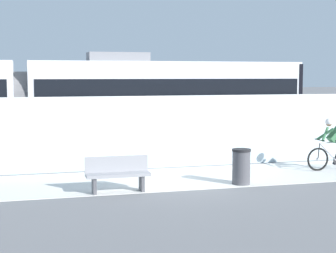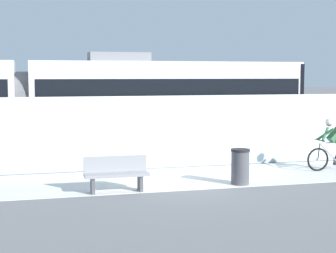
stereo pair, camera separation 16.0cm
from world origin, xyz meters
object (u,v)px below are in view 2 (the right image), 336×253
object	(u,v)px
trash_bin	(240,167)
bench	(116,173)
tram	(22,102)
cyclist_on_bike	(334,145)

from	to	relation	value
trash_bin	bench	xyz separation A→B (m)	(-3.34, -0.04, -0.00)
tram	bench	size ratio (longest dim) A/B	14.10
tram	bench	distance (m)	8.58
cyclist_on_bike	tram	bearing A→B (deg)	143.47
trash_bin	tram	bearing A→B (deg)	124.95
tram	trash_bin	xyz separation A→B (m)	(5.66, -8.10, -1.41)
tram	cyclist_on_bike	bearing A→B (deg)	-36.53
cyclist_on_bike	trash_bin	world-z (taller)	cyclist_on_bike
trash_bin	bench	bearing A→B (deg)	-179.40
cyclist_on_bike	trash_bin	size ratio (longest dim) A/B	1.84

